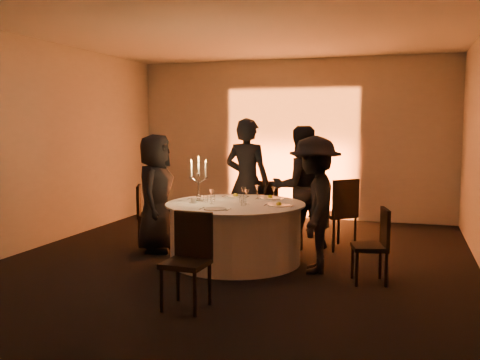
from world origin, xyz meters
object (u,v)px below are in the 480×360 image
(chair_back_right, at_px, (340,210))
(guest_back_right, at_px, (300,187))
(candelabra, at_px, (199,186))
(guest_left, at_px, (155,193))
(chair_left, at_px, (146,211))
(guest_back_left, at_px, (247,182))
(chair_right, at_px, (376,242))
(guest_right, at_px, (314,204))
(coffee_cup, at_px, (193,201))
(chair_front, at_px, (189,254))
(chair_back_left, at_px, (267,205))
(banquet_table, at_px, (235,233))

(chair_back_right, height_order, guest_back_right, guest_back_right)
(guest_back_right, xyz_separation_m, candelabra, (-1.14, -1.04, 0.10))
(chair_back_right, distance_m, guest_left, 2.62)
(chair_left, distance_m, guest_left, 0.63)
(guest_back_left, xyz_separation_m, candelabra, (-0.35, -1.05, 0.04))
(chair_right, distance_m, guest_back_left, 2.46)
(chair_left, distance_m, guest_right, 2.79)
(guest_left, bearing_deg, coffee_cup, -127.62)
(chair_front, bearing_deg, guest_back_right, 81.35)
(guest_back_left, bearing_deg, guest_right, 143.60)
(chair_front, height_order, candelabra, candelabra)
(guest_back_left, height_order, guest_back_right, guest_back_left)
(chair_back_left, distance_m, coffee_cup, 1.83)
(guest_back_right, bearing_deg, chair_right, 96.51)
(chair_back_right, height_order, chair_right, chair_back_right)
(guest_right, bearing_deg, banquet_table, -106.48)
(chair_back_left, xyz_separation_m, chair_back_right, (1.19, -0.49, 0.07))
(chair_front, bearing_deg, guest_left, 126.60)
(chair_right, xyz_separation_m, guest_left, (-3.04, 0.65, 0.35))
(chair_back_left, height_order, candelabra, candelabra)
(chair_left, xyz_separation_m, candelabra, (1.11, -0.64, 0.49))
(guest_back_right, relative_size, guest_right, 1.07)
(chair_left, xyz_separation_m, chair_right, (3.40, -1.04, -0.02))
(chair_front, height_order, coffee_cup, chair_front)
(chair_back_left, relative_size, chair_front, 0.98)
(candelabra, bearing_deg, banquet_table, 1.39)
(chair_back_right, relative_size, coffee_cup, 9.24)
(guest_left, relative_size, coffee_cup, 14.95)
(guest_back_right, distance_m, guest_right, 1.25)
(chair_right, bearing_deg, chair_back_left, -152.53)
(chair_back_left, relative_size, guest_right, 0.55)
(chair_left, xyz_separation_m, chair_front, (1.70, -2.38, 0.03))
(guest_left, height_order, guest_back_left, guest_back_left)
(chair_back_right, distance_m, guest_right, 1.28)
(guest_back_right, bearing_deg, guest_left, -9.10)
(guest_left, relative_size, guest_back_left, 0.88)
(chair_right, distance_m, guest_back_right, 1.89)
(guest_back_left, bearing_deg, chair_back_left, -98.76)
(chair_front, distance_m, guest_left, 2.41)
(guest_right, xyz_separation_m, candelabra, (-1.55, 0.14, 0.16))
(coffee_cup, bearing_deg, banquet_table, 14.88)
(banquet_table, height_order, guest_back_left, guest_back_left)
(coffee_cup, bearing_deg, chair_right, -6.77)
(guest_left, bearing_deg, chair_left, 31.63)
(chair_front, xyz_separation_m, guest_back_left, (-0.24, 2.79, 0.42))
(guest_right, distance_m, candelabra, 1.56)
(chair_front, relative_size, guest_back_right, 0.53)
(chair_back_right, bearing_deg, guest_back_right, -38.04)
(guest_back_left, bearing_deg, coffee_cup, 80.48)
(guest_back_left, relative_size, candelabra, 3.10)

